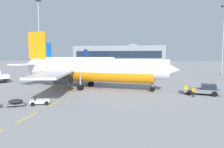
% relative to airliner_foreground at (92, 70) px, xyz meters
% --- Properties ---
extents(ground, '(400.00, 400.00, 0.00)m').
position_rel_airliner_foreground_xyz_m(ground, '(20.20, 18.61, -3.95)').
color(ground, gray).
extents(apron_paint_markings, '(8.00, 96.45, 0.01)m').
position_rel_airliner_foreground_xyz_m(apron_paint_markings, '(-1.80, 16.32, -3.95)').
color(apron_paint_markings, yellow).
rests_on(apron_paint_markings, ground).
extents(airliner_foreground, '(34.80, 34.32, 12.20)m').
position_rel_airliner_foreground_xyz_m(airliner_foreground, '(0.00, 0.00, 0.00)').
color(airliner_foreground, white).
rests_on(airliner_foreground, ground).
extents(pushback_tug, '(6.42, 4.02, 2.08)m').
position_rel_airliner_foreground_xyz_m(pushback_tug, '(21.22, -2.89, -3.05)').
color(pushback_tug, slate).
rests_on(pushback_tug, ground).
extents(airliner_mid_left, '(35.10, 34.95, 12.32)m').
position_rel_airliner_foreground_xyz_m(airliner_mid_left, '(-17.82, 40.50, 0.04)').
color(airliner_mid_left, silver).
rests_on(airliner_mid_left, ground).
extents(airliner_far_center, '(27.69, 25.50, 11.06)m').
position_rel_airliner_foreground_xyz_m(airliner_far_center, '(-19.79, 80.52, -0.37)').
color(airliner_far_center, white).
rests_on(airliner_far_center, ground).
extents(catering_truck, '(4.98, 7.38, 3.14)m').
position_rel_airliner_foreground_xyz_m(catering_truck, '(10.38, 19.83, -2.30)').
color(catering_truck, black).
rests_on(catering_truck, ground).
extents(baggage_train, '(8.28, 5.33, 1.14)m').
position_rel_airliner_foreground_xyz_m(baggage_train, '(-6.27, -16.18, -3.42)').
color(baggage_train, silver).
rests_on(baggage_train, ground).
extents(ground_crew_worker, '(0.56, 0.50, 1.75)m').
position_rel_airliner_foreground_xyz_m(ground_crew_worker, '(19.02, -5.63, -2.94)').
color(ground_crew_worker, '#232328').
rests_on(ground_crew_worker, ground).
extents(apron_light_mast_near, '(1.80, 1.80, 27.28)m').
position_rel_airliner_foreground_xyz_m(apron_light_mast_near, '(-28.40, 29.40, 12.83)').
color(apron_light_mast_near, slate).
rests_on(apron_light_mast_near, ground).
extents(apron_light_mast_far, '(1.80, 1.80, 24.24)m').
position_rel_airliner_foreground_xyz_m(apron_light_mast_far, '(37.29, 36.44, 11.17)').
color(apron_light_mast_far, slate).
rests_on(apron_light_mast_far, ground).
extents(terminal_satellite, '(66.17, 27.37, 15.49)m').
position_rel_airliner_foreground_xyz_m(terminal_satellite, '(-9.54, 114.59, 3.01)').
color(terminal_satellite, gray).
rests_on(terminal_satellite, ground).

